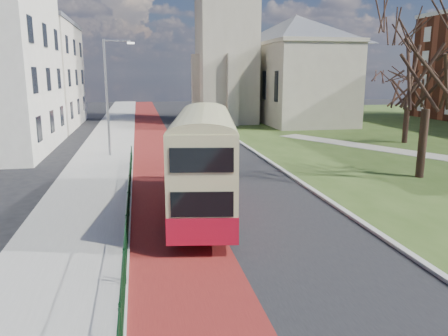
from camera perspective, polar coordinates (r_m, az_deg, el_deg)
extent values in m
plane|color=black|center=(15.03, -1.04, -10.60)|extent=(160.00, 160.00, 0.00)
cube|color=black|center=(34.36, -4.42, 2.45)|extent=(9.00, 120.00, 0.01)
cube|color=#591414|center=(34.16, -8.92, 2.28)|extent=(3.40, 120.00, 0.01)
cube|color=gray|center=(34.23, -15.29, 2.10)|extent=(4.00, 120.00, 0.12)
cube|color=#999993|center=(34.14, -11.95, 2.25)|extent=(0.25, 120.00, 0.13)
cube|color=#999993|center=(37.09, 2.30, 3.29)|extent=(0.25, 80.00, 0.13)
cylinder|color=black|center=(18.27, -12.45, -3.07)|extent=(0.04, 24.00, 0.04)
cylinder|color=black|center=(18.54, -12.31, -5.90)|extent=(0.04, 24.00, 0.04)
cube|color=gray|center=(53.04, 0.31, 18.93)|extent=(6.50, 6.50, 24.00)
cube|color=gray|center=(55.01, 9.17, 10.71)|extent=(9.00, 18.00, 9.00)
pyramid|color=#565960|center=(55.41, 9.47, 19.11)|extent=(9.00, 18.00, 3.60)
cube|color=beige|center=(52.93, -24.21, 10.84)|extent=(10.00, 16.00, 11.00)
cube|color=#565960|center=(53.20, -24.77, 17.02)|extent=(10.30, 16.30, 0.50)
cylinder|color=gray|center=(31.76, -15.04, 8.74)|extent=(0.16, 0.16, 8.00)
cylinder|color=gray|center=(31.74, -13.76, 15.86)|extent=(1.80, 0.10, 0.10)
cube|color=silver|center=(31.71, -12.06, 15.67)|extent=(0.50, 0.18, 0.12)
cube|color=#AB0F25|center=(18.72, -2.55, -2.97)|extent=(3.91, 10.24, 0.91)
cube|color=#C9C689|center=(18.33, -2.61, 2.39)|extent=(3.88, 10.19, 2.64)
cube|color=black|center=(18.81, -6.04, 0.04)|extent=(1.39, 8.10, 0.86)
cube|color=black|center=(18.78, 0.91, 0.09)|extent=(1.39, 8.10, 0.86)
cube|color=black|center=(18.30, -6.20, 4.04)|extent=(1.52, 8.89, 0.82)
cube|color=black|center=(18.27, 0.96, 4.09)|extent=(1.52, 8.89, 0.82)
cube|color=black|center=(23.37, -2.41, 2.50)|extent=(2.03, 0.41, 0.95)
cube|color=black|center=(23.18, -2.44, 5.82)|extent=(2.03, 0.41, 0.82)
cube|color=orange|center=(23.13, -2.46, 7.10)|extent=(1.62, 0.36, 0.27)
cylinder|color=black|center=(22.16, -5.11, -1.80)|extent=(0.42, 0.98, 0.95)
cylinder|color=black|center=(22.13, 0.27, -1.77)|extent=(0.42, 0.98, 0.95)
cylinder|color=black|center=(16.04, -6.43, -7.36)|extent=(0.42, 0.98, 0.95)
cylinder|color=black|center=(16.01, 1.07, -7.33)|extent=(0.42, 0.98, 0.95)
cylinder|color=black|center=(27.00, 24.49, 2.91)|extent=(0.56, 0.56, 3.86)
cylinder|color=black|center=(40.29, 22.65, 5.21)|extent=(0.45, 0.45, 3.02)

